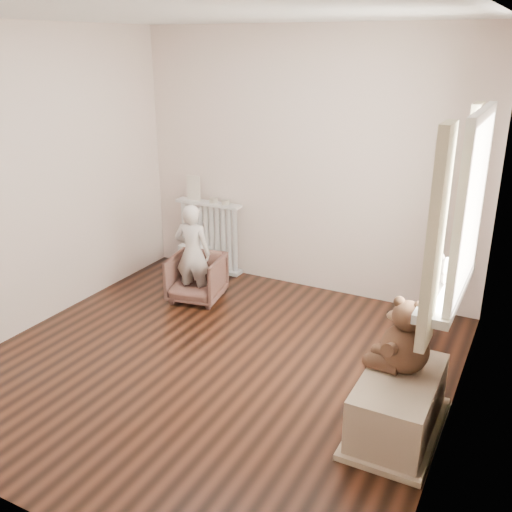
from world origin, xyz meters
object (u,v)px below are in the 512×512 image
at_px(armchair, 197,278).
at_px(child, 193,253).
at_px(toy_bench, 398,405).
at_px(teddy_bear, 406,335).
at_px(radiator, 209,238).
at_px(toy_vanity, 197,247).
at_px(plush_cat, 448,270).

relative_size(armchair, child, 0.52).
height_order(toy_bench, teddy_bear, teddy_bear).
xyz_separation_m(radiator, toy_vanity, (-0.15, -0.03, -0.11)).
bearing_deg(toy_vanity, radiator, 11.43).
xyz_separation_m(child, plush_cat, (2.44, -0.59, 0.49)).
height_order(radiator, armchair, radiator).
bearing_deg(teddy_bear, toy_bench, -78.55).
bearing_deg(child, teddy_bear, 146.16).
bearing_deg(child, armchair, -100.44).
xyz_separation_m(armchair, plush_cat, (2.44, -0.64, 0.77)).
relative_size(teddy_bear, plush_cat, 1.88).
xyz_separation_m(child, toy_bench, (2.30, -1.08, -0.31)).
bearing_deg(radiator, toy_bench, -35.43).
bearing_deg(teddy_bear, toy_vanity, 152.06).
bearing_deg(child, toy_bench, 144.43).
relative_size(radiator, child, 0.82).
bearing_deg(armchair, radiator, 101.56).
relative_size(toy_vanity, plush_cat, 2.06).
relative_size(toy_vanity, armchair, 1.07).
bearing_deg(child, radiator, -79.76).
height_order(toy_vanity, armchair, toy_vanity).
bearing_deg(teddy_bear, armchair, 159.92).
bearing_deg(radiator, toy_vanity, -168.57).
bearing_deg(toy_vanity, toy_bench, -33.51).
relative_size(toy_vanity, child, 0.56).
relative_size(toy_bench, teddy_bear, 1.74).
distance_m(toy_vanity, plush_cat, 3.25).
relative_size(child, plush_cat, 3.68).
bearing_deg(armchair, toy_vanity, 112.13).
bearing_deg(toy_bench, radiator, 144.57).
bearing_deg(plush_cat, radiator, 158.71).
xyz_separation_m(toy_bench, teddy_bear, (-0.01, 0.09, 0.47)).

